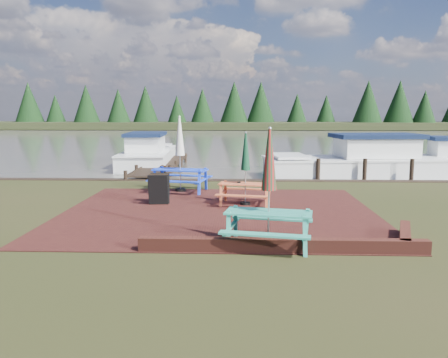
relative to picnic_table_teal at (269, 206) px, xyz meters
name	(u,v)px	position (x,y,z in m)	size (l,w,h in m)	color
ground	(217,221)	(-1.23, 2.20, -0.90)	(120.00, 120.00, 0.00)	black
paving	(219,212)	(-1.23, 3.20, -0.89)	(9.00, 7.50, 0.02)	#3B1613
brick_wall	(312,243)	(0.92, -0.22, -0.75)	(6.21, 1.79, 0.30)	#4C1E16
water	(234,138)	(-1.23, 39.20, -0.90)	(120.00, 60.00, 0.02)	#45423B
far_treeline	(237,110)	(-1.23, 68.20, 2.39)	(120.00, 10.00, 8.10)	black
picnic_table_teal	(269,206)	(0.00, 0.00, 0.00)	(2.11, 1.95, 2.55)	teal
picnic_table_red	(245,180)	(-0.44, 4.26, -0.10)	(1.86, 1.71, 2.26)	#D46036
picnic_table_blue	(180,166)	(-2.79, 6.50, 0.06)	(2.28, 2.11, 2.72)	blue
chalkboard	(159,189)	(-3.15, 4.21, -0.39)	(0.62, 0.62, 0.98)	black
jetty	(162,165)	(-4.73, 13.48, -0.78)	(1.76, 9.08, 1.00)	black
boat_jetty	(148,155)	(-5.86, 15.50, -0.46)	(2.99, 7.52, 2.14)	silver
boat_near	(359,164)	(4.97, 11.43, -0.42)	(8.66, 3.80, 2.27)	silver
boat_far	(447,162)	(9.61, 12.62, -0.48)	(6.81, 2.99, 2.06)	silver
person	(162,165)	(-3.60, 7.36, -0.04)	(0.63, 0.41, 1.72)	gray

